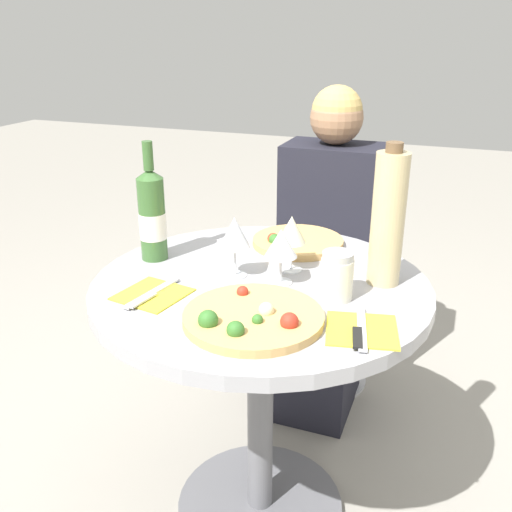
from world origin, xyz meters
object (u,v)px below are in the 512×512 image
Objects in this scene: dining_table at (261,340)px; seated_diner at (324,269)px; pizza_large at (252,317)px; tall_carafe at (388,219)px; chair_behind_diner at (332,278)px; wine_bottle at (152,215)px.

seated_diner is at bearing 89.27° from dining_table.
pizza_large is 0.88× the size of tall_carafe.
wine_bottle reaches higher than chair_behind_diner.
tall_carafe reaches higher than wine_bottle.
pizza_large is 0.48m from wine_bottle.
tall_carafe is (0.62, 0.06, 0.04)m from wine_bottle.
seated_diner is 3.31× the size of tall_carafe.
chair_behind_diner reaches higher than pizza_large.
pizza_large is at bearing -32.90° from wine_bottle.
pizza_large is at bearing 92.86° from chair_behind_diner.
wine_bottle is at bearing 147.10° from pizza_large.
chair_behind_diner is (0.01, 0.79, -0.15)m from dining_table.
tall_carafe is (0.28, -0.55, 0.40)m from seated_diner.
dining_table is 0.29m from pizza_large.
chair_behind_diner is 1.06m from pizza_large.
chair_behind_diner is at bearing 92.86° from pizza_large.
chair_behind_diner is 0.94m from wine_bottle.
tall_carafe reaches higher than dining_table.
seated_diner reaches higher than pizza_large.
dining_table is 0.46m from tall_carafe.
seated_diner is (-0.00, -0.14, 0.10)m from chair_behind_diner.
dining_table is 2.63× the size of wine_bottle.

